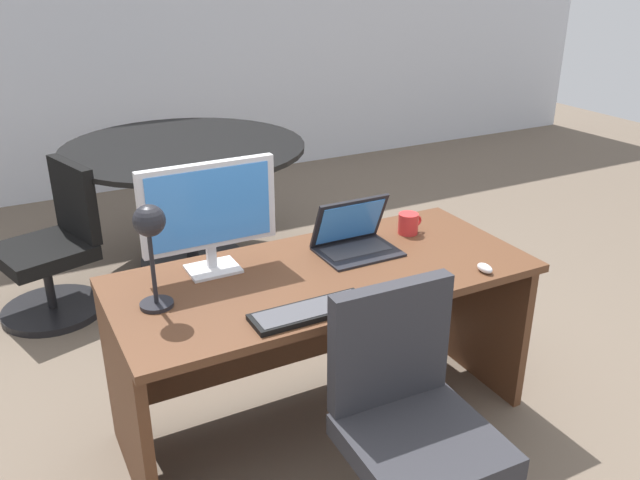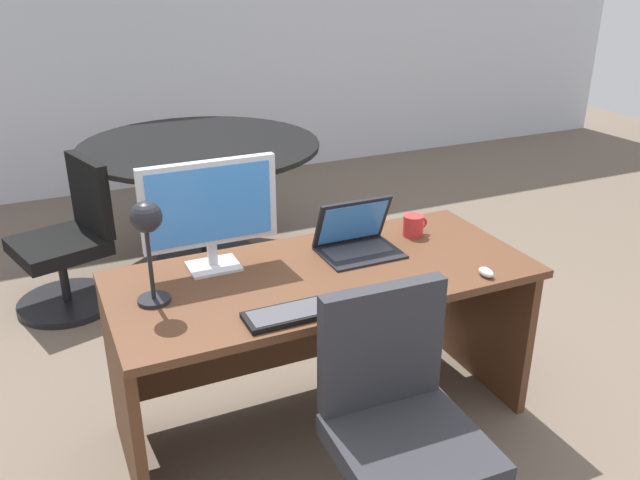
# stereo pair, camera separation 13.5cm
# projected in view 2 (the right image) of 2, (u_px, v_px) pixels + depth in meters

# --- Properties ---
(ground) EXTENTS (12.00, 12.00, 0.00)m
(ground) POSITION_uv_depth(u_px,v_px,m) (224.00, 279.00, 4.16)
(ground) COLOR #6B5B4C
(back_wall) EXTENTS (10.00, 0.10, 2.80)m
(back_wall) POSITION_uv_depth(u_px,v_px,m) (139.00, 18.00, 5.35)
(back_wall) COLOR silver
(back_wall) RESTS_ON ground
(desk) EXTENTS (1.67, 0.74, 0.73)m
(desk) POSITION_uv_depth(u_px,v_px,m) (319.00, 313.00, 2.74)
(desk) COLOR #56331E
(desk) RESTS_ON ground
(monitor) EXTENTS (0.53, 0.16, 0.44)m
(monitor) POSITION_uv_depth(u_px,v_px,m) (210.00, 207.00, 2.54)
(monitor) COLOR silver
(monitor) RESTS_ON desk
(laptop) EXTENTS (0.33, 0.25, 0.23)m
(laptop) POSITION_uv_depth(u_px,v_px,m) (355.00, 235.00, 2.78)
(laptop) COLOR black
(laptop) RESTS_ON desk
(keyboard) EXTENTS (0.43, 0.14, 0.02)m
(keyboard) POSITION_uv_depth(u_px,v_px,m) (304.00, 311.00, 2.30)
(keyboard) COLOR black
(keyboard) RESTS_ON desk
(mouse) EXTENTS (0.04, 0.08, 0.03)m
(mouse) POSITION_uv_depth(u_px,v_px,m) (486.00, 272.00, 2.57)
(mouse) COLOR silver
(mouse) RESTS_ON desk
(desk_lamp) EXTENTS (0.12, 0.14, 0.39)m
(desk_lamp) POSITION_uv_depth(u_px,v_px,m) (148.00, 231.00, 2.25)
(desk_lamp) COLOR black
(desk_lamp) RESTS_ON desk
(coffee_mug) EXTENTS (0.12, 0.09, 0.09)m
(coffee_mug) POSITION_uv_depth(u_px,v_px,m) (414.00, 225.00, 2.93)
(coffee_mug) COLOR red
(coffee_mug) RESTS_ON desk
(office_chair) EXTENTS (0.56, 0.56, 0.91)m
(office_chair) POSITION_uv_depth(u_px,v_px,m) (400.00, 452.00, 2.17)
(office_chair) COLOR black
(office_chair) RESTS_ON ground
(meeting_table) EXTENTS (1.49, 1.49, 0.80)m
(meeting_table) POSITION_uv_depth(u_px,v_px,m) (201.00, 172.00, 4.18)
(meeting_table) COLOR black
(meeting_table) RESTS_ON ground
(meeting_chair_near) EXTENTS (0.59, 0.57, 0.85)m
(meeting_chair_near) POSITION_uv_depth(u_px,v_px,m) (70.00, 250.00, 3.75)
(meeting_chair_near) COLOR black
(meeting_chair_near) RESTS_ON ground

